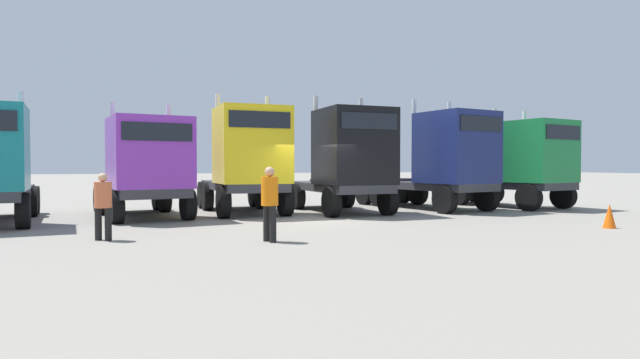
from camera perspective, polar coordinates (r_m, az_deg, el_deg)
ground at (r=17.57m, az=-0.22°, el=-4.32°), size 200.00×200.00×0.00m
semi_truck_purple at (r=18.55m, az=-18.30°, el=1.40°), size 3.36×6.02×3.94m
semi_truck_yellow at (r=19.32m, az=-7.82°, el=2.18°), size 2.64×5.80×4.44m
semi_truck_black at (r=19.56m, az=3.00°, el=2.15°), size 2.65×6.05×4.42m
semi_truck_navy at (r=21.61m, az=13.37°, el=2.07°), size 3.58×6.74×4.46m
semi_truck_green at (r=23.72m, az=21.18°, el=1.66°), size 3.59×6.34×4.21m
visitor_in_hivis at (r=12.39m, az=-5.48°, el=-2.05°), size 0.50×0.50×1.76m
visitor_with_camera at (r=13.59m, az=-22.45°, el=-2.23°), size 0.56×0.56×1.62m
traffic_cone_near at (r=17.18m, az=28.87°, el=-3.49°), size 0.36×0.36×0.70m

